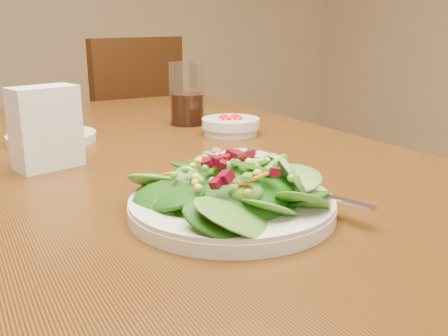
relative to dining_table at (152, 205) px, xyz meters
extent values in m
cube|color=#503211|center=(0.00, 0.00, 0.08)|extent=(0.90, 1.40, 0.04)
cylinder|color=black|center=(0.39, 0.64, -0.29)|extent=(0.07, 0.07, 0.71)
cube|color=black|center=(0.23, 1.08, -0.21)|extent=(0.56, 0.56, 0.04)
cylinder|color=black|center=(0.34, 1.32, -0.44)|extent=(0.04, 0.04, 0.42)
cylinder|color=black|center=(-0.01, 1.19, -0.44)|extent=(0.04, 0.04, 0.42)
cylinder|color=black|center=(0.47, 0.97, -0.44)|extent=(0.04, 0.04, 0.42)
cylinder|color=black|center=(0.12, 0.84, -0.44)|extent=(0.04, 0.04, 0.42)
cube|color=black|center=(0.30, 0.89, 0.05)|extent=(0.40, 0.17, 0.47)
cylinder|color=silver|center=(-0.02, -0.34, 0.11)|extent=(0.26, 0.26, 0.02)
ellipsoid|color=black|center=(-0.02, -0.34, 0.14)|extent=(0.18, 0.18, 0.04)
cube|color=silver|center=(0.09, -0.37, 0.12)|extent=(0.05, 0.18, 0.01)
cylinder|color=silver|center=(-0.14, 0.19, 0.11)|extent=(0.18, 0.18, 0.02)
ellipsoid|color=#C37B40|center=(-0.14, 0.19, 0.15)|extent=(0.11, 0.11, 0.07)
cylinder|color=silver|center=(0.22, 0.08, 0.12)|extent=(0.13, 0.13, 0.04)
sphere|color=#CF0008|center=(0.23, 0.08, 0.13)|extent=(0.03, 0.03, 0.03)
sphere|color=#CF0008|center=(0.21, 0.09, 0.13)|extent=(0.03, 0.03, 0.03)
sphere|color=#CF0008|center=(0.20, 0.07, 0.13)|extent=(0.03, 0.03, 0.03)
sphere|color=#CF0008|center=(0.23, 0.06, 0.13)|extent=(0.03, 0.03, 0.03)
cylinder|color=silver|center=(0.18, 0.23, 0.17)|extent=(0.08, 0.08, 0.15)
cylinder|color=black|center=(0.18, 0.23, 0.14)|extent=(0.08, 0.08, 0.07)
cube|color=white|center=(-0.18, 0.00, 0.17)|extent=(0.12, 0.08, 0.14)
cube|color=white|center=(-0.18, 0.00, 0.18)|extent=(0.10, 0.07, 0.11)
camera|label=1|loc=(-0.31, -0.85, 0.33)|focal=40.00mm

